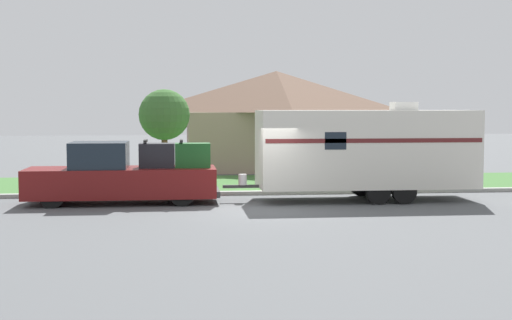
# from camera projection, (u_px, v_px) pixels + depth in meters

# --- Properties ---
(ground_plane) EXTENTS (120.00, 120.00, 0.00)m
(ground_plane) POSITION_uv_depth(u_px,v_px,m) (261.00, 210.00, 21.99)
(ground_plane) COLOR #515456
(curb_strip) EXTENTS (80.00, 0.30, 0.14)m
(curb_strip) POSITION_uv_depth(u_px,v_px,m) (249.00, 193.00, 25.70)
(curb_strip) COLOR #999993
(curb_strip) RESTS_ON ground_plane
(lawn_strip) EXTENTS (80.00, 7.00, 0.03)m
(lawn_strip) POSITION_uv_depth(u_px,v_px,m) (240.00, 184.00, 29.32)
(lawn_strip) COLOR #3D6B33
(lawn_strip) RESTS_ON ground_plane
(house_across_street) EXTENTS (10.03, 8.03, 5.05)m
(house_across_street) POSITION_uv_depth(u_px,v_px,m) (276.00, 118.00, 37.36)
(house_across_street) COLOR gray
(house_across_street) RESTS_ON ground_plane
(pickup_truck) EXTENTS (6.26, 1.98, 2.10)m
(pickup_truck) POSITION_uv_depth(u_px,v_px,m) (123.00, 176.00, 23.34)
(pickup_truck) COLOR black
(pickup_truck) RESTS_ON ground_plane
(travel_trailer) EXTENTS (8.50, 2.49, 3.34)m
(travel_trailer) POSITION_uv_depth(u_px,v_px,m) (366.00, 149.00, 24.15)
(travel_trailer) COLOR black
(travel_trailer) RESTS_ON ground_plane
(mailbox) EXTENTS (0.48, 0.20, 1.26)m
(mailbox) POSITION_uv_depth(u_px,v_px,m) (443.00, 164.00, 27.41)
(mailbox) COLOR brown
(mailbox) RESTS_ON ground_plane
(tree_in_yard) EXTENTS (2.02, 2.02, 3.88)m
(tree_in_yard) POSITION_uv_depth(u_px,v_px,m) (164.00, 115.00, 28.20)
(tree_in_yard) COLOR brown
(tree_in_yard) RESTS_ON ground_plane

